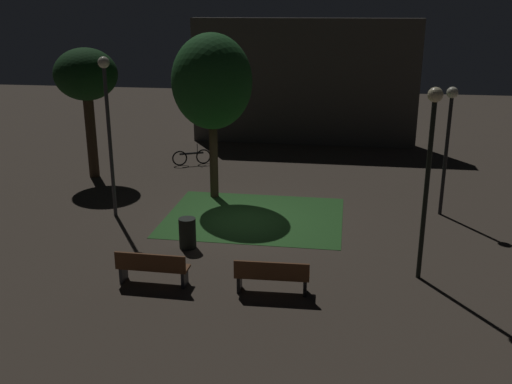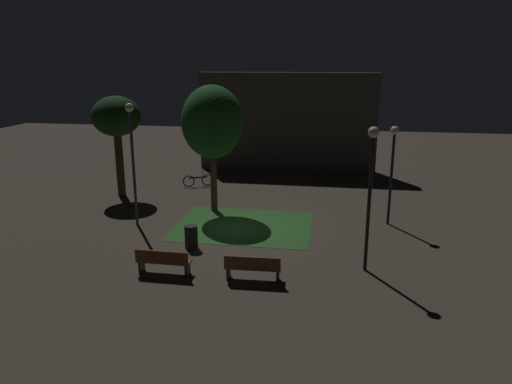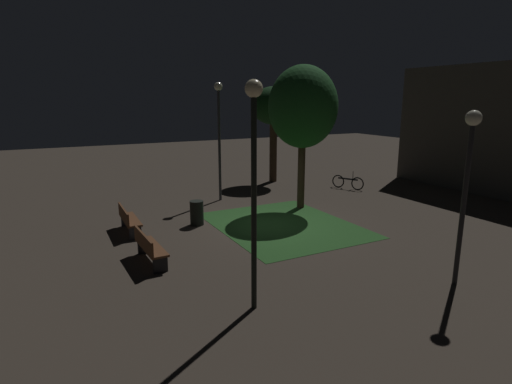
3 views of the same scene
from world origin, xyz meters
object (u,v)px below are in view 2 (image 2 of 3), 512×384
(tree_left_canopy, at_px, (212,123))
(lamp_post_near_wall, at_px, (371,176))
(bench_lawn_edge, at_px, (163,261))
(lamp_post_plaza_west, at_px, (132,145))
(bicycle, at_px, (198,180))
(lamp_post_path_center, at_px, (393,158))
(trash_bin, at_px, (191,237))
(bench_by_lamp, at_px, (253,267))
(tree_right_canopy, at_px, (116,118))

(tree_left_canopy, height_order, lamp_post_near_wall, tree_left_canopy)
(bench_lawn_edge, xyz_separation_m, lamp_post_plaza_west, (-2.84, 4.58, 2.97))
(lamp_post_plaza_west, distance_m, bicycle, 7.37)
(tree_left_canopy, distance_m, lamp_post_plaza_west, 3.79)
(lamp_post_near_wall, distance_m, lamp_post_path_center, 5.13)
(tree_left_canopy, height_order, lamp_post_path_center, tree_left_canopy)
(bench_lawn_edge, height_order, lamp_post_path_center, lamp_post_path_center)
(tree_left_canopy, xyz_separation_m, trash_bin, (0.29, -4.68, -3.68))
(bench_lawn_edge, distance_m, tree_left_canopy, 7.94)
(bench_lawn_edge, height_order, lamp_post_plaza_west, lamp_post_plaza_west)
(tree_left_canopy, bearing_deg, lamp_post_near_wall, -40.23)
(bench_lawn_edge, bearing_deg, tree_left_canopy, 90.40)
(trash_bin, bearing_deg, lamp_post_path_center, 28.08)
(bicycle, bearing_deg, bench_lawn_edge, -79.76)
(lamp_post_near_wall, bearing_deg, tree_left_canopy, 139.77)
(bench_by_lamp, bearing_deg, bench_lawn_edge, -180.00)
(bench_lawn_edge, distance_m, lamp_post_near_wall, 7.29)
(lamp_post_path_center, relative_size, bicycle, 2.70)
(bench_by_lamp, xyz_separation_m, lamp_post_path_center, (4.82, 6.41, 2.42))
(lamp_post_near_wall, bearing_deg, bicycle, 131.37)
(tree_left_canopy, relative_size, lamp_post_plaza_west, 1.12)
(tree_right_canopy, xyz_separation_m, lamp_post_path_center, (13.27, -2.40, -1.11))
(lamp_post_plaza_west, relative_size, trash_bin, 5.80)
(tree_right_canopy, xyz_separation_m, bicycle, (3.43, 2.40, -3.66))
(lamp_post_plaza_west, xyz_separation_m, lamp_post_near_wall, (9.43, -3.14, -0.18))
(bench_lawn_edge, xyz_separation_m, lamp_post_near_wall, (6.58, 1.44, 2.79))
(bench_by_lamp, relative_size, trash_bin, 2.04)
(tree_right_canopy, distance_m, bicycle, 5.57)
(bench_by_lamp, distance_m, bicycle, 12.29)
(bench_by_lamp, bearing_deg, lamp_post_path_center, 53.06)
(bench_lawn_edge, xyz_separation_m, tree_left_canopy, (-0.05, 7.05, 3.65))
(trash_bin, xyz_separation_m, bicycle, (-2.27, 8.84, -0.10))
(lamp_post_near_wall, bearing_deg, bench_lawn_edge, -167.67)
(lamp_post_near_wall, bearing_deg, bench_by_lamp, -158.19)
(tree_left_canopy, bearing_deg, lamp_post_path_center, -4.66)
(tree_left_canopy, bearing_deg, tree_right_canopy, 161.95)
(bicycle, bearing_deg, lamp_post_near_wall, -48.63)
(lamp_post_path_center, xyz_separation_m, bicycle, (-9.83, 4.81, -2.56))
(tree_right_canopy, height_order, tree_left_canopy, tree_left_canopy)
(bench_by_lamp, relative_size, tree_right_canopy, 0.35)
(tree_right_canopy, relative_size, lamp_post_path_center, 1.21)
(lamp_post_near_wall, relative_size, trash_bin, 5.45)
(tree_right_canopy, xyz_separation_m, trash_bin, (5.70, -6.44, -3.56))
(lamp_post_near_wall, height_order, bicycle, lamp_post_near_wall)
(bicycle, bearing_deg, lamp_post_path_center, -26.04)
(lamp_post_near_wall, height_order, lamp_post_path_center, lamp_post_near_wall)
(bench_by_lamp, xyz_separation_m, bicycle, (-5.01, 11.21, -0.14))
(bench_by_lamp, xyz_separation_m, lamp_post_near_wall, (3.60, 1.44, 2.79))
(trash_bin, bearing_deg, lamp_post_near_wall, -8.37)
(trash_bin, bearing_deg, lamp_post_plaza_west, 144.46)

